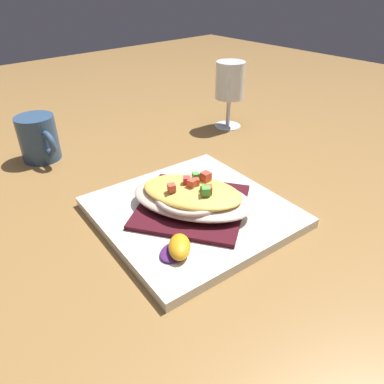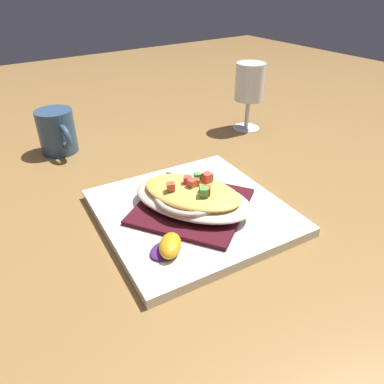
{
  "view_description": "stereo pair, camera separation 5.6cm",
  "coord_description": "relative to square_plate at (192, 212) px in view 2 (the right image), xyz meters",
  "views": [
    {
      "loc": [
        0.36,
        -0.32,
        0.34
      ],
      "look_at": [
        0.0,
        0.0,
        0.05
      ],
      "focal_mm": 33.92,
      "sensor_mm": 36.0,
      "label": 1
    },
    {
      "loc": [
        0.39,
        -0.27,
        0.34
      ],
      "look_at": [
        0.0,
        0.0,
        0.05
      ],
      "focal_mm": 33.92,
      "sensor_mm": 36.0,
      "label": 2
    }
  ],
  "objects": [
    {
      "name": "orange_garnish",
      "position": [
        0.07,
        -0.08,
        0.02
      ],
      "size": [
        0.06,
        0.06,
        0.02
      ],
      "color": "#4A1E60",
      "rests_on": "square_plate"
    },
    {
      "name": "ground_plane",
      "position": [
        0.0,
        0.0,
        -0.01
      ],
      "size": [
        2.6,
        2.6,
        0.0
      ],
      "primitive_type": "plane",
      "color": "olive"
    },
    {
      "name": "folded_napkin",
      "position": [
        0.0,
        0.0,
        0.01
      ],
      "size": [
        0.23,
        0.23,
        0.01
      ],
      "primitive_type": "cube",
      "rotation": [
        0.0,
        0.0,
        0.59
      ],
      "color": "#411019",
      "rests_on": "square_plate"
    },
    {
      "name": "gratin_dish",
      "position": [
        0.0,
        0.0,
        0.03
      ],
      "size": [
        0.23,
        0.19,
        0.05
      ],
      "color": "beige",
      "rests_on": "folded_napkin"
    },
    {
      "name": "coffee_mug",
      "position": [
        -0.36,
        -0.1,
        0.03
      ],
      "size": [
        0.11,
        0.08,
        0.09
      ],
      "color": "#304C6D",
      "rests_on": "ground_plane"
    },
    {
      "name": "stemmed_glass",
      "position": [
        -0.23,
        0.32,
        0.1
      ],
      "size": [
        0.07,
        0.07,
        0.16
      ],
      "color": "white",
      "rests_on": "ground_plane"
    },
    {
      "name": "square_plate",
      "position": [
        0.0,
        0.0,
        0.0
      ],
      "size": [
        0.3,
        0.3,
        0.02
      ],
      "primitive_type": "cube",
      "rotation": [
        0.0,
        0.0,
        -0.09
      ],
      "color": "white",
      "rests_on": "ground_plane"
    }
  ]
}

